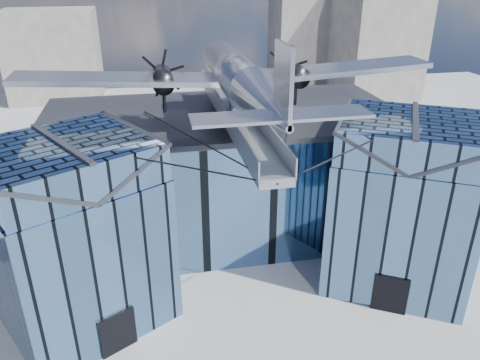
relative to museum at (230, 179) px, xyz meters
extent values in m
plane|color=gray|center=(0.00, -5.82, -5.54)|extent=(120.00, 120.00, 0.00)
cube|color=teal|center=(0.00, 3.18, -0.79)|extent=(28.00, 14.00, 9.50)
cube|color=#2A2C32|center=(0.00, 3.18, 4.16)|extent=(28.00, 14.00, 0.40)
cube|color=teal|center=(-10.50, -6.82, -0.79)|extent=(11.79, 11.43, 9.50)
cube|color=teal|center=(-10.50, -6.82, 5.06)|extent=(11.56, 11.20, 2.20)
cube|color=#2A2C32|center=(-12.45, -7.94, 5.06)|extent=(7.98, 9.23, 2.40)
cube|color=#2A2C32|center=(-8.55, -5.69, 5.06)|extent=(7.98, 9.23, 2.40)
cube|color=#2A2C32|center=(-10.50, -6.82, 6.21)|extent=(4.30, 7.10, 0.18)
cube|color=black|center=(-8.48, -10.33, -4.24)|extent=(2.03, 1.32, 2.60)
cube|color=black|center=(-6.60, -4.57, -0.79)|extent=(0.34, 0.34, 9.50)
cube|color=teal|center=(10.50, -6.82, -0.79)|extent=(11.79, 11.43, 9.50)
cube|color=teal|center=(10.50, -6.82, 5.06)|extent=(11.56, 11.20, 2.20)
cube|color=#2A2C32|center=(8.55, -5.69, 5.06)|extent=(7.98, 9.23, 2.40)
cube|color=#2A2C32|center=(12.45, -7.94, 5.06)|extent=(7.98, 9.23, 2.40)
cube|color=#2A2C32|center=(10.50, -6.82, 6.21)|extent=(4.30, 7.10, 0.18)
cube|color=black|center=(8.48, -10.33, -4.24)|extent=(2.03, 1.32, 2.60)
cube|color=black|center=(6.60, -4.57, -0.79)|extent=(0.34, 0.34, 9.50)
cube|color=#90959C|center=(0.00, -2.32, 5.56)|extent=(1.80, 21.00, 0.50)
cube|color=#90959C|center=(-0.90, -2.32, 6.21)|extent=(0.08, 21.00, 1.10)
cube|color=#90959C|center=(0.90, -2.32, 6.21)|extent=(0.08, 21.00, 1.10)
cylinder|color=#90959C|center=(0.00, 7.18, 4.89)|extent=(0.44, 0.44, 1.35)
cylinder|color=#90959C|center=(0.00, 1.18, 4.89)|extent=(0.44, 0.44, 1.35)
cylinder|color=#90959C|center=(0.00, -2.82, 4.89)|extent=(0.44, 0.44, 1.35)
cylinder|color=#90959C|center=(0.00, -1.82, 6.51)|extent=(0.70, 0.70, 1.40)
cylinder|color=black|center=(-5.25, -9.82, 5.86)|extent=(10.55, 6.08, 0.69)
cylinder|color=black|center=(5.25, -9.82, 5.86)|extent=(10.55, 6.08, 0.69)
cylinder|color=black|center=(-3.00, -4.32, 5.01)|extent=(6.09, 17.04, 1.19)
cylinder|color=black|center=(3.00, -4.32, 5.01)|extent=(6.09, 17.04, 1.19)
cylinder|color=#B1B6BE|center=(0.00, -1.82, 8.46)|extent=(2.50, 11.00, 2.50)
sphere|color=#B1B6BE|center=(0.00, 3.68, 8.46)|extent=(2.50, 2.50, 2.50)
cube|color=black|center=(0.00, 2.68, 9.15)|extent=(1.60, 1.40, 0.50)
cone|color=#B1B6BE|center=(0.00, -10.82, 8.76)|extent=(2.50, 7.00, 2.50)
cube|color=#B1B6BE|center=(0.00, -13.12, 10.36)|extent=(0.18, 2.40, 3.40)
cube|color=#B1B6BE|center=(0.00, -13.02, 8.96)|extent=(8.00, 1.80, 0.14)
cube|color=#B1B6BE|center=(-7.00, -0.82, 8.16)|extent=(14.00, 3.20, 1.08)
cylinder|color=black|center=(-4.60, -0.22, 7.91)|extent=(1.44, 3.20, 1.44)
cone|color=black|center=(-4.60, 1.58, 7.91)|extent=(0.70, 0.70, 0.70)
cube|color=black|center=(-4.60, 1.73, 7.91)|extent=(1.05, 0.06, 3.33)
cube|color=black|center=(-4.60, 1.73, 7.91)|extent=(2.53, 0.06, 2.53)
cube|color=black|center=(-4.60, 1.73, 7.91)|extent=(3.33, 0.06, 1.05)
cylinder|color=black|center=(-4.60, -0.82, 6.69)|extent=(0.24, 0.24, 1.75)
cube|color=#B1B6BE|center=(7.00, -0.82, 8.16)|extent=(14.00, 3.20, 1.08)
cylinder|color=black|center=(4.60, -0.22, 7.91)|extent=(1.44, 3.20, 1.44)
cone|color=black|center=(4.60, 1.58, 7.91)|extent=(0.70, 0.70, 0.70)
cube|color=black|center=(4.60, 1.73, 7.91)|extent=(1.05, 0.06, 3.33)
cube|color=black|center=(4.60, 1.73, 7.91)|extent=(2.53, 0.06, 2.53)
cube|color=black|center=(4.60, 1.73, 7.91)|extent=(3.33, 0.06, 1.05)
cylinder|color=black|center=(4.60, -0.82, 6.69)|extent=(0.24, 0.24, 1.75)
cube|color=gray|center=(32.00, 42.18, 3.46)|extent=(12.00, 14.00, 18.00)
cube|color=gray|center=(-20.00, 49.18, 1.46)|extent=(14.00, 10.00, 14.00)
cube|color=gray|center=(22.00, 52.18, 7.46)|extent=(9.00, 9.00, 26.00)
cylinder|color=#301F13|center=(19.07, -2.57, -4.17)|extent=(0.46, 0.46, 2.73)
sphere|color=#1E4317|center=(19.07, -2.57, -1.74)|extent=(4.37, 4.37, 3.57)
camera|label=1|loc=(-5.64, -31.94, 15.03)|focal=35.00mm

